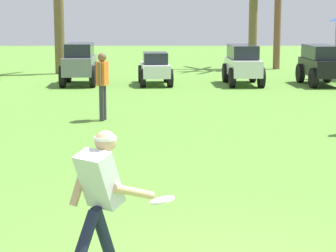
{
  "coord_description": "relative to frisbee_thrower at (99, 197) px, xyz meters",
  "views": [
    {
      "loc": [
        -0.39,
        -5.91,
        2.55
      ],
      "look_at": [
        -0.31,
        3.29,
        0.9
      ],
      "focal_mm": 70.0,
      "sensor_mm": 36.0,
      "label": 1
    }
  ],
  "objects": [
    {
      "name": "parked_car_slot_b",
      "position": [
        0.34,
        16.24,
        -0.24
      ],
      "size": [
        1.23,
        2.26,
        1.1
      ],
      "color": "silver",
      "rests_on": "ground_plane"
    },
    {
      "name": "parked_car_slot_a",
      "position": [
        -2.22,
        16.28,
        -0.06
      ],
      "size": [
        1.22,
        2.38,
        1.4
      ],
      "color": "slate",
      "rests_on": "ground_plane"
    },
    {
      "name": "parked_car_slot_c",
      "position": [
        3.32,
        16.25,
        -0.08
      ],
      "size": [
        1.22,
        2.43,
        1.34
      ],
      "color": "silver",
      "rests_on": "ground_plane"
    },
    {
      "name": "frisbee_in_flight",
      "position": [
        0.59,
        0.42,
        -0.16
      ],
      "size": [
        0.32,
        0.32,
        0.08
      ],
      "color": "white"
    },
    {
      "name": "frisbee_thrower",
      "position": [
        0.0,
        0.0,
        0.0
      ],
      "size": [
        0.89,
        0.79,
        1.43
      ],
      "color": "#191E38",
      "rests_on": "ground_plane"
    },
    {
      "name": "parked_car_slot_d",
      "position": [
        5.94,
        16.12,
        -0.08
      ],
      "size": [
        1.25,
        2.44,
        1.34
      ],
      "color": "black",
      "rests_on": "ground_plane"
    },
    {
      "name": "teammate_near_sideline",
      "position": [
        -0.79,
        9.0,
        0.14
      ],
      "size": [
        0.27,
        0.5,
        1.56
      ],
      "color": "#33333D",
      "rests_on": "ground_plane"
    }
  ]
}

